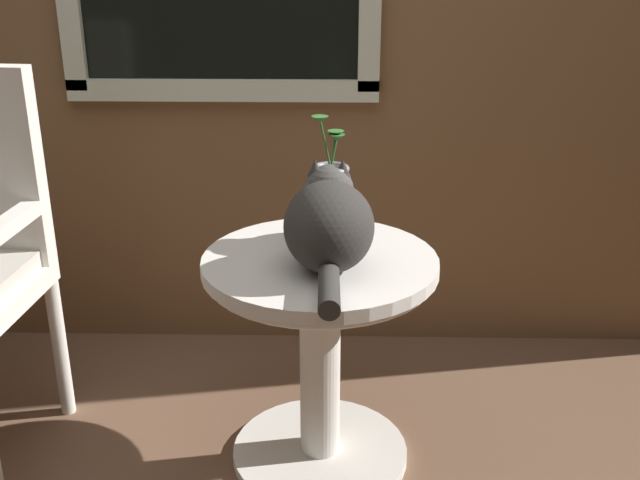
# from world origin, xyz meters

# --- Properties ---
(wicker_side_table) EXTENTS (0.62, 0.62, 0.62)m
(wicker_side_table) POSITION_xyz_m (0.26, 0.12, 0.42)
(wicker_side_table) COLOR silver
(wicker_side_table) RESTS_ON ground_plane
(cat) EXTENTS (0.23, 0.56, 0.23)m
(cat) POSITION_xyz_m (0.28, 0.07, 0.74)
(cat) COLOR #33302D
(cat) RESTS_ON wicker_side_table
(pewter_vase_with_ivy) EXTENTS (0.14, 0.14, 0.35)m
(pewter_vase_with_ivy) POSITION_xyz_m (0.28, 0.25, 0.73)
(pewter_vase_with_ivy) COLOR gray
(pewter_vase_with_ivy) RESTS_ON wicker_side_table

